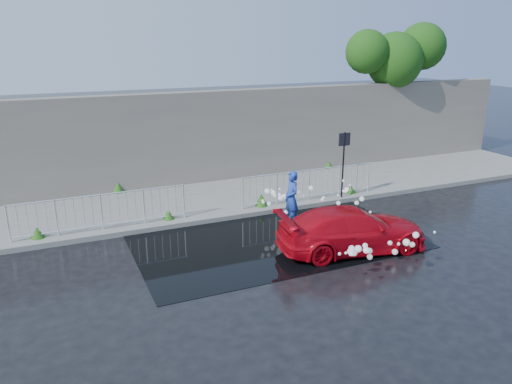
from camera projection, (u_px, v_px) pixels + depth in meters
ground at (272, 254)px, 13.52m from camera, size 90.00×90.00×0.00m
pavement at (213, 199)px, 17.87m from camera, size 30.00×4.00×0.15m
curb at (233, 216)px, 16.12m from camera, size 30.00×0.25×0.16m
retaining_wall at (193, 138)px, 19.24m from camera, size 30.00×0.60×3.50m
puddle at (273, 238)px, 14.58m from camera, size 8.00×5.00×0.01m
sign_post at (344, 154)px, 17.32m from camera, size 0.45×0.06×2.50m
tree at (397, 55)px, 22.25m from camera, size 5.01×2.51×6.26m
railing_left at (101, 210)px, 14.70m from camera, size 5.05×0.05×1.10m
railing_right at (309, 184)px, 17.38m from camera, size 5.05×0.05×1.10m
weeds at (209, 197)px, 17.25m from camera, size 12.17×3.93×0.42m
water_spray at (334, 219)px, 14.10m from camera, size 3.50×5.33×0.92m
red_car at (352, 230)px, 13.61m from camera, size 4.35×2.28×1.20m
person at (291, 198)px, 15.41m from camera, size 0.44×0.64×1.71m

